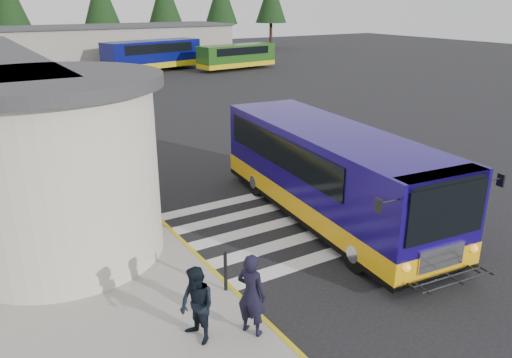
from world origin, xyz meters
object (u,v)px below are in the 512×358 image
pedestrian_a (252,294)px  far_bus_a (152,54)px  transit_bus (330,177)px  pedestrian_b (197,306)px  far_bus_b (237,56)px  bollard (225,271)px

pedestrian_a → far_bus_a: far_bus_a is taller
transit_bus → pedestrian_a: 6.59m
pedestrian_b → far_bus_b: far_bus_b is taller
pedestrian_b → far_bus_a: far_bus_a is taller
pedestrian_a → pedestrian_b: pedestrian_a is taller
bollard → transit_bus: bearing=24.5°
pedestrian_b → far_bus_a: size_ratio=0.16×
pedestrian_b → bollard: 1.94m
pedestrian_b → transit_bus: bearing=108.9°
pedestrian_a → bollard: 1.76m
transit_bus → far_bus_a: size_ratio=1.04×
bollard → pedestrian_b: bearing=-135.1°
far_bus_b → bollard: bearing=142.8°
pedestrian_a → bollard: bearing=-37.4°
transit_bus → pedestrian_a: bearing=-137.2°
pedestrian_b → far_bus_b: 43.05m
transit_bus → pedestrian_a: transit_bus is taller
pedestrian_a → transit_bus: bearing=-80.5°
pedestrian_b → far_bus_a: 42.83m
pedestrian_a → far_bus_b: 42.81m
far_bus_b → transit_bus: bearing=147.7°
bollard → far_bus_a: 41.12m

